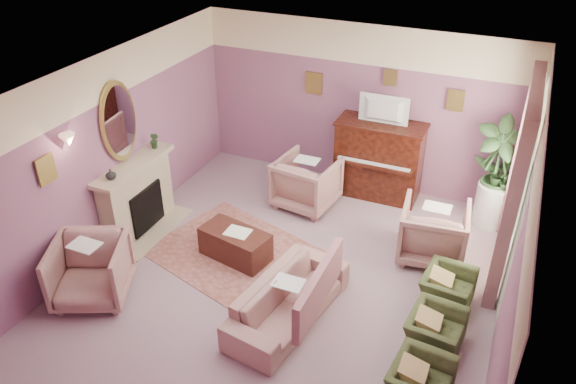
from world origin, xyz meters
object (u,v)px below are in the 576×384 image
at_px(piano, 379,160).
at_px(floral_armchair_right, 434,229).
at_px(television, 383,109).
at_px(olive_chair_d, 448,284).
at_px(floral_armchair_front, 90,268).
at_px(olive_chair_c, 436,326).
at_px(side_table, 492,204).
at_px(floral_armchair_left, 307,180).
at_px(coffee_table, 235,244).
at_px(sofa, 288,293).
at_px(olive_chair_b, 421,377).

height_order(piano, floral_armchair_right, piano).
bearing_deg(piano, television, -90.00).
xyz_separation_m(television, olive_chair_d, (1.60, -2.26, -1.29)).
distance_m(floral_armchair_front, olive_chair_d, 4.62).
xyz_separation_m(floral_armchair_right, olive_chair_c, (0.38, -1.73, -0.17)).
bearing_deg(olive_chair_d, side_table, 82.24).
bearing_deg(olive_chair_c, olive_chair_d, 90.00).
bearing_deg(floral_armchair_front, piano, 56.49).
height_order(floral_armchair_front, olive_chair_d, floral_armchair_front).
relative_size(floral_armchair_left, olive_chair_c, 1.34).
bearing_deg(coffee_table, television, 61.16).
bearing_deg(coffee_table, floral_armchair_right, 23.90).
relative_size(olive_chair_d, side_table, 1.01).
xyz_separation_m(sofa, floral_armchair_front, (-2.50, -0.68, 0.09)).
distance_m(television, sofa, 3.54).
xyz_separation_m(olive_chair_b, side_table, (0.29, 3.79, 0.04)).
relative_size(floral_armchair_right, olive_chair_b, 1.34).
relative_size(floral_armchair_right, floral_armchair_front, 1.00).
height_order(coffee_table, floral_armchair_front, floral_armchair_front).
relative_size(coffee_table, floral_armchair_front, 1.06).
relative_size(coffee_table, olive_chair_c, 1.41).
height_order(sofa, floral_armchair_right, floral_armchair_right).
xyz_separation_m(floral_armchair_front, olive_chair_c, (4.28, 0.92, -0.17)).
bearing_deg(sofa, floral_armchair_left, 107.05).
distance_m(olive_chair_b, side_table, 3.80).
height_order(floral_armchair_left, floral_armchair_right, same).
relative_size(floral_armchair_left, floral_armchair_right, 1.00).
bearing_deg(floral_armchair_right, side_table, 61.48).
relative_size(sofa, floral_armchair_left, 2.02).
distance_m(piano, side_table, 1.92).
relative_size(coffee_table, side_table, 1.43).
bearing_deg(floral_armchair_front, coffee_table, 49.00).
xyz_separation_m(coffee_table, sofa, (1.19, -0.82, 0.16)).
distance_m(floral_armchair_left, olive_chair_d, 2.98).
bearing_deg(olive_chair_b, olive_chair_c, 90.00).
height_order(sofa, floral_armchair_left, floral_armchair_left).
bearing_deg(floral_armchair_right, coffee_table, -156.10).
bearing_deg(television, side_table, -3.14).
bearing_deg(sofa, coffee_table, 145.36).
height_order(floral_armchair_right, olive_chair_b, floral_armchair_right).
relative_size(sofa, floral_armchair_right, 2.02).
height_order(floral_armchair_right, olive_chair_c, floral_armchair_right).
bearing_deg(floral_armchair_left, olive_chair_d, -30.33).
bearing_deg(piano, olive_chair_b, -67.98).
xyz_separation_m(olive_chair_c, olive_chair_d, (0.00, 0.82, 0.00)).
distance_m(piano, coffee_table, 2.92).
bearing_deg(olive_chair_c, coffee_table, 168.93).
bearing_deg(olive_chair_c, floral_armchair_front, -167.85).
bearing_deg(olive_chair_c, television, 117.42).
height_order(television, olive_chair_b, television).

